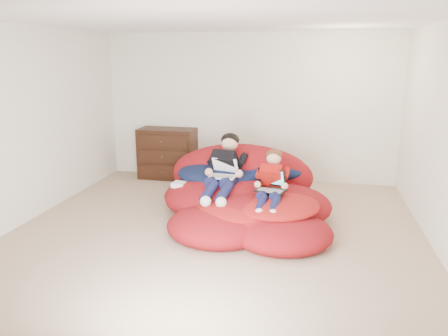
# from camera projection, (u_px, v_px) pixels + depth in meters

# --- Properties ---
(room_shell) EXTENTS (5.10, 5.10, 2.77)m
(room_shell) POSITION_uv_depth(u_px,v_px,m) (217.00, 214.00, 5.35)
(room_shell) COLOR tan
(room_shell) RESTS_ON ground
(dresser) EXTENTS (0.98, 0.55, 0.88)m
(dresser) POSITION_uv_depth(u_px,v_px,m) (168.00, 153.00, 7.70)
(dresser) COLOR black
(dresser) RESTS_ON ground
(beanbag_pile) EXTENTS (2.35, 2.42, 0.94)m
(beanbag_pile) POSITION_uv_depth(u_px,v_px,m) (245.00, 197.00, 5.85)
(beanbag_pile) COLOR maroon
(beanbag_pile) RESTS_ON ground
(cream_pillow) EXTENTS (0.41, 0.26, 0.26)m
(cream_pillow) POSITION_uv_depth(u_px,v_px,m) (227.00, 158.00, 6.53)
(cream_pillow) COLOR white
(cream_pillow) RESTS_ON beanbag_pile
(older_boy) EXTENTS (0.42, 1.24, 0.73)m
(older_boy) POSITION_uv_depth(u_px,v_px,m) (225.00, 166.00, 5.81)
(older_boy) COLOR black
(older_boy) RESTS_ON beanbag_pile
(younger_boy) EXTENTS (0.32, 0.97, 0.64)m
(younger_boy) POSITION_uv_depth(u_px,v_px,m) (272.00, 180.00, 5.43)
(younger_boy) COLOR #B2150F
(younger_boy) RESTS_ON beanbag_pile
(laptop_white) EXTENTS (0.35, 0.38, 0.22)m
(laptop_white) POSITION_uv_depth(u_px,v_px,m) (224.00, 172.00, 5.73)
(laptop_white) COLOR white
(laptop_white) RESTS_ON older_boy
(laptop_black) EXTENTS (0.41, 0.44, 0.25)m
(laptop_black) POSITION_uv_depth(u_px,v_px,m) (271.00, 185.00, 5.40)
(laptop_black) COLOR black
(laptop_black) RESTS_ON younger_boy
(power_adapter) EXTENTS (0.19, 0.19, 0.06)m
(power_adapter) POSITION_uv_depth(u_px,v_px,m) (179.00, 184.00, 5.90)
(power_adapter) COLOR white
(power_adapter) RESTS_ON beanbag_pile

